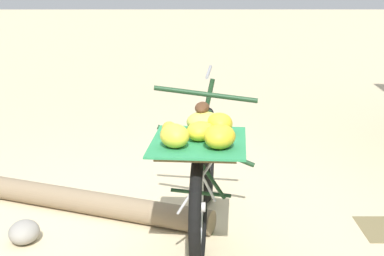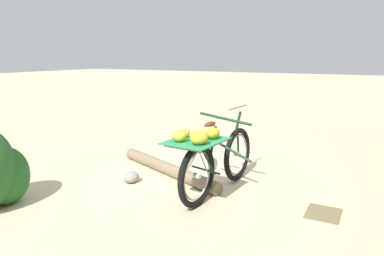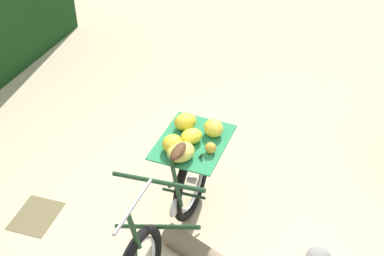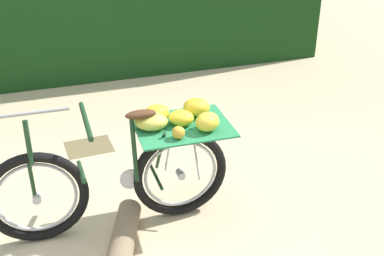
# 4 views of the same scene
# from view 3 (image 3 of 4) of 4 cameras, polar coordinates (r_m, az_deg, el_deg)

# --- Properties ---
(ground_plane) EXTENTS (60.00, 60.00, 0.00)m
(ground_plane) POSITION_cam_3_polar(r_m,az_deg,el_deg) (4.40, -2.81, -12.90)
(ground_plane) COLOR beige
(bicycle) EXTENTS (1.79, 0.71, 1.03)m
(bicycle) POSITION_cam_3_polar(r_m,az_deg,el_deg) (4.06, -2.11, -8.06)
(bicycle) COLOR black
(bicycle) RESTS_ON ground_plane
(leaf_litter_patch) EXTENTS (0.44, 0.36, 0.01)m
(leaf_litter_patch) POSITION_cam_3_polar(r_m,az_deg,el_deg) (4.82, -17.02, -9.36)
(leaf_litter_patch) COLOR olive
(leaf_litter_patch) RESTS_ON ground_plane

